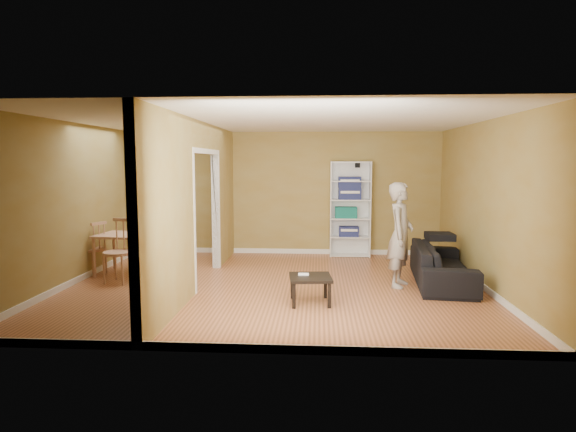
% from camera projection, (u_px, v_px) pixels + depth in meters
% --- Properties ---
extents(room_shell, '(6.50, 6.50, 6.50)m').
position_uv_depth(room_shell, '(274.00, 205.00, 7.54)').
color(room_shell, '#B26A42').
rests_on(room_shell, ground).
extents(partition, '(0.22, 5.50, 2.60)m').
position_uv_depth(partition, '(199.00, 204.00, 7.62)').
color(partition, '#98884F').
rests_on(partition, ground).
extents(wall_speaker, '(0.10, 0.10, 0.10)m').
position_uv_depth(wall_speaker, '(357.00, 165.00, 10.05)').
color(wall_speaker, black).
rests_on(wall_speaker, room_shell).
extents(sofa, '(2.23, 1.14, 0.82)m').
position_uv_depth(sofa, '(442.00, 259.00, 7.80)').
color(sofa, '#242425').
rests_on(sofa, ground).
extents(person, '(0.85, 0.76, 1.94)m').
position_uv_depth(person, '(401.00, 226.00, 7.55)').
color(person, slate).
rests_on(person, ground).
extents(bookshelf, '(0.83, 0.36, 1.98)m').
position_uv_depth(bookshelf, '(350.00, 209.00, 10.08)').
color(bookshelf, white).
rests_on(bookshelf, ground).
extents(paper_box_navy_a, '(0.40, 0.26, 0.21)m').
position_uv_depth(paper_box_navy_a, '(349.00, 231.00, 10.08)').
color(paper_box_navy_a, navy).
rests_on(paper_box_navy_a, bookshelf).
extents(paper_box_teal, '(0.45, 0.29, 0.23)m').
position_uv_depth(paper_box_teal, '(346.00, 212.00, 10.04)').
color(paper_box_teal, '#0E8071').
rests_on(paper_box_teal, bookshelf).
extents(paper_box_navy_b, '(0.46, 0.30, 0.23)m').
position_uv_depth(paper_box_navy_b, '(350.00, 194.00, 9.99)').
color(paper_box_navy_b, navy).
rests_on(paper_box_navy_b, bookshelf).
extents(paper_box_navy_c, '(0.46, 0.30, 0.23)m').
position_uv_depth(paper_box_navy_c, '(350.00, 182.00, 9.96)').
color(paper_box_navy_c, navy).
rests_on(paper_box_navy_c, bookshelf).
extents(coffee_table, '(0.58, 0.58, 0.38)m').
position_uv_depth(coffee_table, '(310.00, 280.00, 6.70)').
color(coffee_table, black).
rests_on(coffee_table, ground).
extents(game_controller, '(0.15, 0.04, 0.03)m').
position_uv_depth(game_controller, '(304.00, 274.00, 6.76)').
color(game_controller, white).
rests_on(game_controller, coffee_table).
extents(dining_table, '(1.14, 0.76, 0.71)m').
position_uv_depth(dining_table, '(132.00, 238.00, 8.41)').
color(dining_table, tan).
rests_on(dining_table, ground).
extents(chair_left, '(0.56, 0.56, 0.94)m').
position_uv_depth(chair_left, '(93.00, 248.00, 8.44)').
color(chair_left, tan).
rests_on(chair_left, ground).
extents(chair_near, '(0.55, 0.55, 1.05)m').
position_uv_depth(chair_near, '(118.00, 251.00, 7.84)').
color(chair_near, '#D3B987').
rests_on(chair_near, ground).
extents(chair_far, '(0.49, 0.49, 0.88)m').
position_uv_depth(chair_far, '(151.00, 243.00, 9.06)').
color(chair_far, tan).
rests_on(chair_far, ground).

